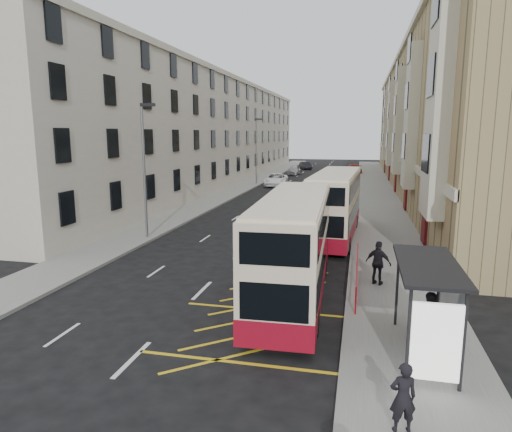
% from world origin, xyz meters
% --- Properties ---
extents(ground, '(200.00, 200.00, 0.00)m').
position_xyz_m(ground, '(0.00, 0.00, 0.00)').
color(ground, black).
rests_on(ground, ground).
extents(pavement_right, '(4.00, 120.00, 0.15)m').
position_xyz_m(pavement_right, '(8.00, 30.00, 0.07)').
color(pavement_right, slate).
rests_on(pavement_right, ground).
extents(pavement_left, '(3.00, 120.00, 0.15)m').
position_xyz_m(pavement_left, '(-7.50, 30.00, 0.07)').
color(pavement_left, slate).
rests_on(pavement_left, ground).
extents(kerb_right, '(0.25, 120.00, 0.15)m').
position_xyz_m(kerb_right, '(6.00, 30.00, 0.07)').
color(kerb_right, gray).
rests_on(kerb_right, ground).
extents(kerb_left, '(0.25, 120.00, 0.15)m').
position_xyz_m(kerb_left, '(-6.00, 30.00, 0.07)').
color(kerb_left, gray).
rests_on(kerb_left, ground).
extents(road_markings, '(10.00, 110.00, 0.01)m').
position_xyz_m(road_markings, '(0.00, 45.00, 0.01)').
color(road_markings, silver).
rests_on(road_markings, ground).
extents(terrace_right, '(10.75, 79.00, 15.25)m').
position_xyz_m(terrace_right, '(14.88, 45.38, 7.52)').
color(terrace_right, '#9B895A').
rests_on(terrace_right, ground).
extents(terrace_left, '(9.18, 79.00, 13.25)m').
position_xyz_m(terrace_left, '(-13.43, 45.50, 6.52)').
color(terrace_left, beige).
rests_on(terrace_left, ground).
extents(bus_shelter, '(1.65, 4.25, 2.70)m').
position_xyz_m(bus_shelter, '(8.34, -0.39, 2.14)').
color(bus_shelter, black).
rests_on(bus_shelter, pavement_right).
extents(guard_railing, '(0.06, 6.56, 1.01)m').
position_xyz_m(guard_railing, '(6.25, 5.75, 0.86)').
color(guard_railing, '#AB0713').
rests_on(guard_railing, pavement_right).
extents(street_lamp_near, '(0.93, 0.18, 8.00)m').
position_xyz_m(street_lamp_near, '(-6.35, 12.00, 4.64)').
color(street_lamp_near, slate).
rests_on(street_lamp_near, pavement_left).
extents(street_lamp_far, '(0.93, 0.18, 8.00)m').
position_xyz_m(street_lamp_far, '(-6.35, 42.00, 4.64)').
color(street_lamp_far, slate).
rests_on(street_lamp_far, pavement_left).
extents(double_decker_front, '(2.72, 10.34, 4.09)m').
position_xyz_m(double_decker_front, '(3.82, 3.95, 2.08)').
color(double_decker_front, beige).
rests_on(double_decker_front, ground).
extents(double_decker_rear, '(2.87, 10.40, 4.11)m').
position_xyz_m(double_decker_rear, '(4.81, 14.80, 2.09)').
color(double_decker_rear, beige).
rests_on(double_decker_rear, ground).
extents(pedestrian_near, '(0.65, 0.50, 1.58)m').
position_xyz_m(pedestrian_near, '(7.30, -3.83, 0.94)').
color(pedestrian_near, black).
rests_on(pedestrian_near, pavement_right).
extents(pedestrian_mid, '(0.89, 0.72, 1.71)m').
position_xyz_m(pedestrian_mid, '(8.45, 0.39, 1.00)').
color(pedestrian_mid, black).
rests_on(pedestrian_mid, pavement_right).
extents(pedestrian_far, '(1.18, 0.84, 1.86)m').
position_xyz_m(pedestrian_far, '(7.11, 5.99, 1.08)').
color(pedestrian_far, black).
rests_on(pedestrian_far, pavement_right).
extents(white_van, '(3.03, 5.78, 1.55)m').
position_xyz_m(white_van, '(-3.82, 41.79, 0.78)').
color(white_van, white).
rests_on(white_van, ground).
extents(car_silver, '(1.71, 4.18, 1.42)m').
position_xyz_m(car_silver, '(-3.77, 56.67, 0.71)').
color(car_silver, '#A0A3A6').
rests_on(car_silver, ground).
extents(car_dark, '(2.76, 4.24, 1.32)m').
position_xyz_m(car_dark, '(-3.36, 68.07, 0.66)').
color(car_dark, black).
rests_on(car_dark, ground).
extents(car_red, '(2.89, 5.37, 1.48)m').
position_xyz_m(car_red, '(5.11, 61.75, 0.74)').
color(car_red, '#A61C0E').
rests_on(car_red, ground).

